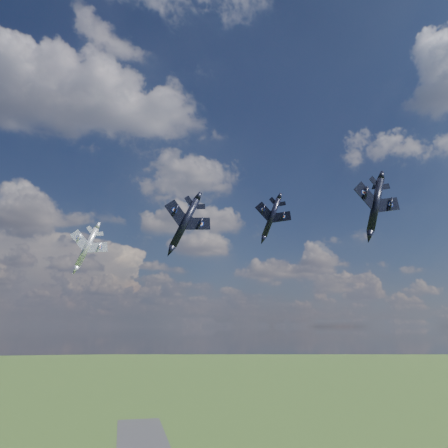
{
  "coord_description": "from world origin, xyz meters",
  "views": [
    {
      "loc": [
        -14.38,
        -76.87,
        61.76
      ],
      "look_at": [
        5.69,
        11.09,
        83.03
      ],
      "focal_mm": 35.0,
      "sensor_mm": 36.0,
      "label": 1
    }
  ],
  "objects": [
    {
      "name": "jet_lead_navy",
      "position": [
        -3.62,
        3.89,
        81.17
      ],
      "size": [
        10.8,
        14.46,
        7.02
      ],
      "primitive_type": null,
      "rotation": [
        0.0,
        0.44,
        -0.02
      ],
      "color": "black"
    },
    {
      "name": "jet_high_navy",
      "position": [
        20.62,
        23.29,
        88.28
      ],
      "size": [
        15.15,
        16.96,
        6.45
      ],
      "primitive_type": null,
      "rotation": [
        0.0,
        0.39,
        -0.42
      ],
      "color": "black"
    },
    {
      "name": "jet_left_silver",
      "position": [
        -23.17,
        26.63,
        79.63
      ],
      "size": [
        10.46,
        13.74,
        6.13
      ],
      "primitive_type": null,
      "rotation": [
        0.0,
        0.38,
        0.04
      ],
      "color": "#AFB2BB"
    },
    {
      "name": "jet_right_navy",
      "position": [
        28.95,
        -9.46,
        83.05
      ],
      "size": [
        11.82,
        15.13,
        5.9
      ],
      "primitive_type": null,
      "rotation": [
        0.0,
        0.3,
        0.08
      ],
      "color": "black"
    }
  ]
}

